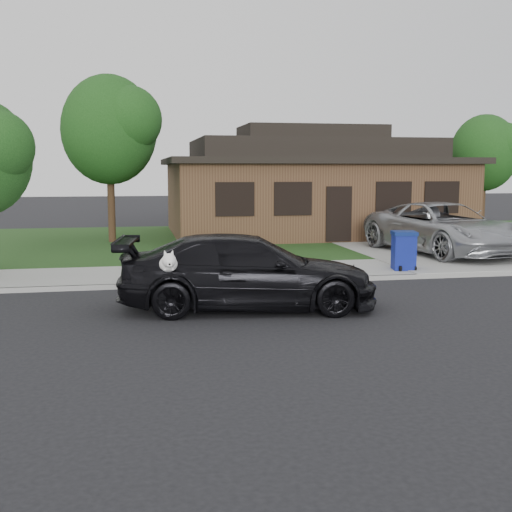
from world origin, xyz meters
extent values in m
plane|color=black|center=(0.00, 0.00, 0.00)|extent=(120.00, 120.00, 0.00)
cube|color=gray|center=(0.00, 5.00, 0.06)|extent=(60.00, 3.00, 0.12)
cube|color=gray|center=(0.00, 3.50, 0.06)|extent=(60.00, 0.12, 0.12)
cube|color=#193814|center=(0.00, 13.00, 0.07)|extent=(60.00, 13.00, 0.13)
cube|color=gray|center=(6.00, 10.00, 0.07)|extent=(4.50, 13.00, 0.14)
imported|color=black|center=(-1.37, 0.72, 0.78)|extent=(5.61, 2.85, 1.56)
ellipsoid|color=white|center=(-3.07, -0.31, 1.15)|extent=(0.34, 0.40, 0.30)
sphere|color=white|center=(-3.07, -0.54, 1.25)|extent=(0.26, 0.26, 0.26)
cube|color=white|center=(-3.07, -0.66, 1.20)|extent=(0.09, 0.12, 0.08)
sphere|color=black|center=(-3.07, -0.72, 1.20)|extent=(0.04, 0.04, 0.04)
cone|color=white|center=(-3.14, -0.49, 1.38)|extent=(0.11, 0.11, 0.14)
cone|color=white|center=(-3.01, -0.49, 1.38)|extent=(0.11, 0.11, 0.14)
imported|color=#9D9FA4|center=(6.40, 7.29, 0.99)|extent=(3.87, 6.49, 1.69)
cube|color=navy|center=(3.74, 4.38, 0.61)|extent=(0.70, 0.70, 0.97)
cube|color=#071957|center=(3.74, 4.38, 1.15)|extent=(0.76, 0.76, 0.11)
cylinder|color=black|center=(3.52, 4.08, 0.20)|extent=(0.08, 0.16, 0.15)
cylinder|color=black|center=(3.96, 4.08, 0.20)|extent=(0.08, 0.16, 0.15)
cube|color=#422B1C|center=(4.00, 15.00, 1.63)|extent=(12.00, 8.00, 3.00)
cube|color=black|center=(4.00, 15.00, 3.25)|extent=(12.60, 8.60, 0.25)
cube|color=black|center=(4.00, 15.00, 3.78)|extent=(10.00, 6.50, 0.80)
cube|color=black|center=(4.00, 15.00, 4.48)|extent=(6.00, 3.50, 0.60)
cube|color=black|center=(4.00, 10.97, 1.23)|extent=(1.00, 0.06, 2.10)
cube|color=black|center=(0.00, 10.97, 1.83)|extent=(1.30, 0.05, 1.10)
cube|color=black|center=(2.20, 10.97, 1.83)|extent=(1.30, 0.05, 1.10)
cube|color=black|center=(6.20, 10.97, 1.83)|extent=(1.30, 0.05, 1.10)
cube|color=black|center=(8.20, 10.97, 1.83)|extent=(1.30, 0.05, 1.10)
cylinder|color=#332114|center=(-4.50, 13.00, 1.37)|extent=(0.28, 0.28, 2.48)
ellipsoid|color=#143811|center=(-4.50, 13.00, 4.41)|extent=(3.60, 3.60, 4.14)
sphere|color=#26591E|center=(-3.78, 12.46, 4.77)|extent=(2.52, 2.52, 2.52)
cylinder|color=#332114|center=(12.00, 14.50, 1.14)|extent=(0.28, 0.28, 2.03)
ellipsoid|color=#143811|center=(12.00, 14.50, 3.65)|extent=(3.00, 3.00, 3.45)
sphere|color=#26591E|center=(12.60, 14.05, 3.95)|extent=(2.10, 2.10, 2.10)
camera|label=1|loc=(-3.72, -12.34, 2.91)|focal=45.00mm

